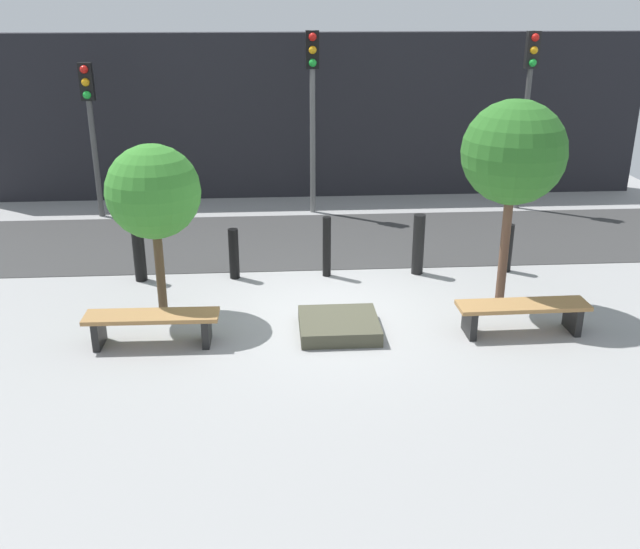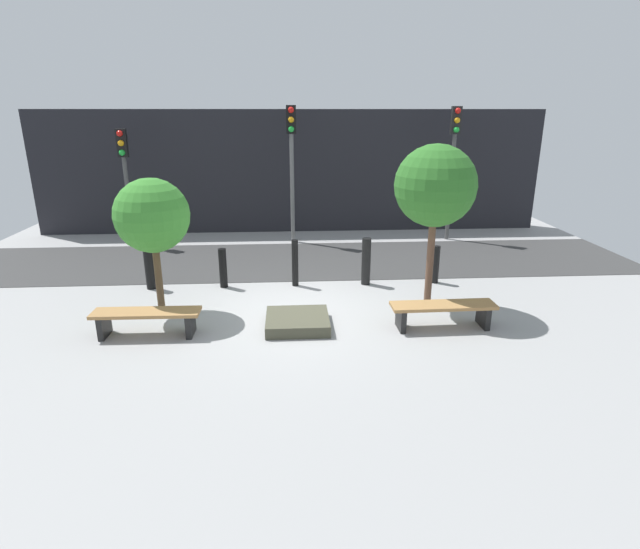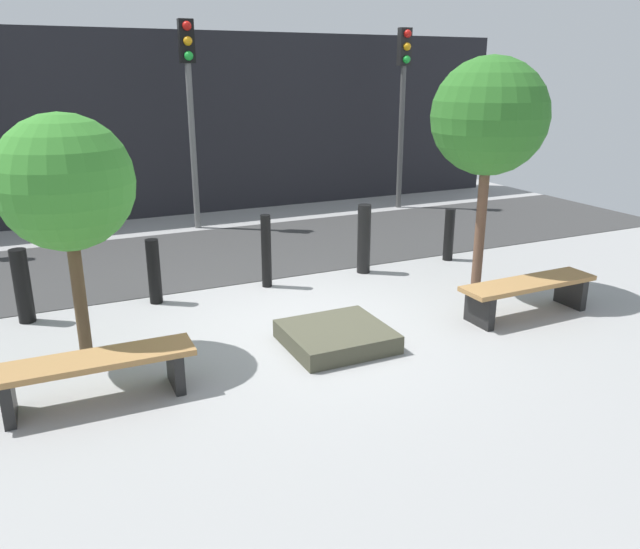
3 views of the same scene
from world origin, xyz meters
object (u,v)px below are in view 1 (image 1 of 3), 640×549
object	(u,v)px
bench_left	(152,322)
bollard_far_right	(508,248)
bench_right	(522,311)
tree_behind_left_bench	(153,193)
tree_behind_right_bench	(514,153)
bollard_far_left	(139,254)
traffic_light_mid_west	(313,91)
planter_bed	(339,326)
bollard_left	(234,254)
traffic_light_west	(90,112)
bollard_center	(327,247)
bollard_right	(418,244)
traffic_light_mid_east	(528,90)

from	to	relation	value
bench_left	bollard_far_right	xyz separation A→B (m)	(5.90, 2.50, 0.10)
bench_right	bollard_far_right	world-z (taller)	bollard_far_right
tree_behind_left_bench	tree_behind_right_bench	distance (m)	5.35
bollard_far_left	traffic_light_mid_west	xyz separation A→B (m)	(3.24, 4.03, 2.24)
planter_bed	traffic_light_mid_west	size ratio (longest dim) A/B	0.29
bollard_left	traffic_light_west	xyz separation A→B (m)	(-3.16, 4.03, 1.87)
planter_bed	traffic_light_mid_west	distance (m)	6.84
bench_left	tree_behind_right_bench	xyz separation A→B (m)	(5.32, 1.03, 2.11)
tree_behind_left_bench	tree_behind_right_bench	bearing A→B (deg)	0.00
bench_right	planter_bed	distance (m)	2.68
bench_right	planter_bed	size ratio (longest dim) A/B	1.66
tree_behind_left_bench	bollard_left	bearing A→B (deg)	54.60
planter_bed	bollard_far_left	distance (m)	3.99
bollard_center	traffic_light_west	distance (m)	6.49
bollard_right	bench_left	bearing A→B (deg)	-149.73
traffic_light_mid_west	bollard_left	bearing A→B (deg)	-111.91
tree_behind_right_bench	bollard_right	distance (m)	2.62
bollard_far_left	bollard_right	xyz separation A→B (m)	(4.86, 0.00, 0.07)
bollard_far_left	bollard_center	distance (m)	3.24
traffic_light_mid_west	traffic_light_mid_east	distance (m)	4.78
bench_left	bollard_center	xyz separation A→B (m)	(2.66, 2.50, 0.20)
tree_behind_right_bench	traffic_light_west	world-z (taller)	traffic_light_west
bollard_right	tree_behind_left_bench	bearing A→B (deg)	-161.09
bollard_right	traffic_light_mid_east	xyz separation A→B (m)	(3.16, 4.03, 2.16)
bollard_right	traffic_light_west	world-z (taller)	traffic_light_west
tree_behind_left_bench	traffic_light_west	bearing A→B (deg)	111.05
bollard_far_right	traffic_light_mid_west	size ratio (longest dim) A/B	0.22
bench_left	tree_behind_right_bench	world-z (taller)	tree_behind_right_bench
bollard_center	traffic_light_mid_west	world-z (taller)	traffic_light_mid_west
bollard_right	bollard_far_right	bearing A→B (deg)	0.00
tree_behind_left_bench	bollard_right	distance (m)	4.74
traffic_light_mid_west	planter_bed	bearing A→B (deg)	-90.00
tree_behind_right_bench	bollard_left	world-z (taller)	tree_behind_right_bench
bench_right	tree_behind_right_bench	world-z (taller)	tree_behind_right_bench
traffic_light_west	bollard_far_right	bearing A→B (deg)	-26.67
tree_behind_left_bench	bollard_far_left	world-z (taller)	tree_behind_left_bench
tree_behind_left_bench	bollard_left	xyz separation A→B (m)	(1.04, 1.47, -1.50)
bench_left	bench_right	xyz separation A→B (m)	(5.32, -0.00, 0.00)
planter_bed	traffic_light_mid_east	bearing A→B (deg)	52.95
bollard_left	bollard_right	world-z (taller)	bollard_right
bench_right	bollard_center	distance (m)	3.66
planter_bed	bollard_far_right	world-z (taller)	bollard_far_right
bench_right	bollard_far_right	xyz separation A→B (m)	(0.58, 2.50, 0.10)
bench_right	bollard_center	xyz separation A→B (m)	(-2.66, 2.50, 0.20)
traffic_light_mid_west	traffic_light_mid_east	xyz separation A→B (m)	(4.78, -0.00, -0.02)
bench_left	bollard_far_left	bearing A→B (deg)	103.97
bench_right	bench_left	bearing A→B (deg)	179.04
bench_left	bollard_far_left	size ratio (longest dim) A/B	1.97
tree_behind_left_bench	bollard_center	bearing A→B (deg)	28.86
bench_right	bollard_far_right	size ratio (longest dim) A/B	2.20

